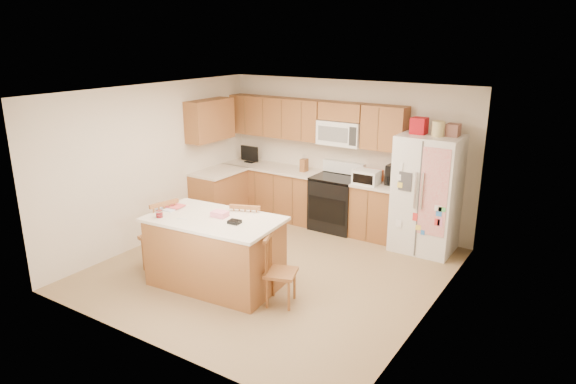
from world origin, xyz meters
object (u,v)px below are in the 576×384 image
Objects in this scene: windsor_chair_right at (279,272)px; island at (215,251)px; stove at (336,202)px; windsor_chair_left at (161,237)px; windsor_chair_back at (249,239)px; refrigerator at (427,192)px.

island is at bearing -178.13° from windsor_chair_right.
stove is 1.27× the size of windsor_chair_right.
windsor_chair_left reaches higher than windsor_chair_back.
stove is 2.17m from windsor_chair_back.
refrigerator is at bearing 49.29° from windsor_chair_back.
windsor_chair_right is (1.91, 0.11, -0.08)m from windsor_chair_left.
stove reaches higher than windsor_chair_back.
windsor_chair_left is at bearing -175.00° from island.
refrigerator is 3.32m from island.
island is 0.93m from windsor_chair_left.
island is 0.58m from windsor_chair_back.
refrigerator reaches higher than island.
windsor_chair_back is (1.05, 0.64, -0.01)m from windsor_chair_left.
windsor_chair_back is (-1.81, -2.10, -0.43)m from refrigerator.
island reaches higher than windsor_chair_back.
island is 2.06× the size of windsor_chair_right.
refrigerator is 2.80m from windsor_chair_back.
windsor_chair_left reaches higher than windsor_chair_right.
windsor_chair_back is 1.15× the size of windsor_chair_right.
stove is at bearing 65.35° from windsor_chair_left.
stove is 1.07× the size of windsor_chair_left.
stove is 2.75m from island.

